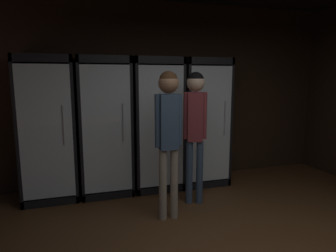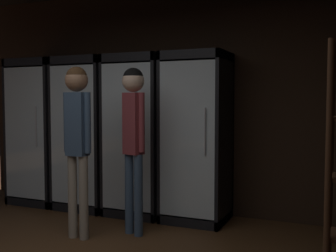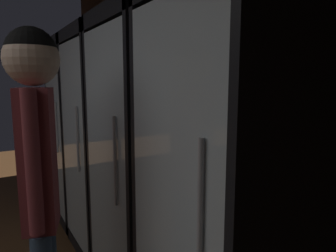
{
  "view_description": "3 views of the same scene",
  "coord_description": "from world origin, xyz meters",
  "px_view_note": "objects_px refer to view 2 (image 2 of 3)",
  "views": [
    {
      "loc": [
        -1.52,
        -1.56,
        1.65
      ],
      "look_at": [
        -0.25,
        2.62,
        0.93
      ],
      "focal_mm": 31.8,
      "sensor_mm": 36.0,
      "label": 1
    },
    {
      "loc": [
        1.9,
        -1.81,
        1.39
      ],
      "look_at": [
        -0.01,
        2.61,
        1.09
      ],
      "focal_mm": 44.41,
      "sensor_mm": 36.0,
      "label": 2
    },
    {
      "loc": [
        1.28,
        1.74,
        1.49
      ],
      "look_at": [
        -0.01,
        2.54,
        1.27
      ],
      "focal_mm": 31.71,
      "sensor_mm": 36.0,
      "label": 3
    }
  ],
  "objects_px": {
    "cooler_far_left": "(43,133)",
    "cooler_right": "(198,139)",
    "cooler_center": "(140,137)",
    "shopper_near": "(77,126)",
    "cooler_left": "(89,134)",
    "shopper_far": "(133,125)"
  },
  "relations": [
    {
      "from": "cooler_far_left",
      "to": "cooler_right",
      "type": "bearing_deg",
      "value": 0.03
    },
    {
      "from": "cooler_center",
      "to": "shopper_near",
      "type": "height_order",
      "value": "cooler_center"
    },
    {
      "from": "cooler_left",
      "to": "shopper_near",
      "type": "distance_m",
      "value": 1.28
    },
    {
      "from": "cooler_left",
      "to": "cooler_right",
      "type": "height_order",
      "value": "same"
    },
    {
      "from": "cooler_far_left",
      "to": "shopper_near",
      "type": "xyz_separation_m",
      "value": [
        1.36,
        -1.11,
        0.19
      ]
    },
    {
      "from": "cooler_far_left",
      "to": "shopper_far",
      "type": "xyz_separation_m",
      "value": [
        1.82,
        -0.78,
        0.2
      ]
    },
    {
      "from": "cooler_center",
      "to": "cooler_right",
      "type": "height_order",
      "value": "same"
    },
    {
      "from": "cooler_far_left",
      "to": "shopper_far",
      "type": "relative_size",
      "value": 1.12
    },
    {
      "from": "cooler_right",
      "to": "shopper_near",
      "type": "distance_m",
      "value": 1.43
    },
    {
      "from": "cooler_center",
      "to": "cooler_right",
      "type": "bearing_deg",
      "value": -0.0
    },
    {
      "from": "cooler_far_left",
      "to": "cooler_center",
      "type": "relative_size",
      "value": 1.0
    },
    {
      "from": "cooler_left",
      "to": "cooler_center",
      "type": "relative_size",
      "value": 1.0
    },
    {
      "from": "cooler_far_left",
      "to": "cooler_right",
      "type": "relative_size",
      "value": 1.0
    },
    {
      "from": "cooler_center",
      "to": "cooler_left",
      "type": "bearing_deg",
      "value": -179.87
    },
    {
      "from": "cooler_far_left",
      "to": "shopper_near",
      "type": "bearing_deg",
      "value": -39.11
    },
    {
      "from": "cooler_left",
      "to": "cooler_far_left",
      "type": "bearing_deg",
      "value": 179.95
    },
    {
      "from": "cooler_center",
      "to": "shopper_far",
      "type": "bearing_deg",
      "value": -67.41
    },
    {
      "from": "shopper_far",
      "to": "cooler_center",
      "type": "bearing_deg",
      "value": 112.59
    },
    {
      "from": "cooler_center",
      "to": "shopper_far",
      "type": "relative_size",
      "value": 1.12
    },
    {
      "from": "cooler_right",
      "to": "shopper_near",
      "type": "xyz_separation_m",
      "value": [
        -0.88,
        -1.11,
        0.2
      ]
    },
    {
      "from": "cooler_right",
      "to": "shopper_far",
      "type": "distance_m",
      "value": 0.91
    },
    {
      "from": "cooler_right",
      "to": "cooler_left",
      "type": "bearing_deg",
      "value": -179.94
    }
  ]
}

